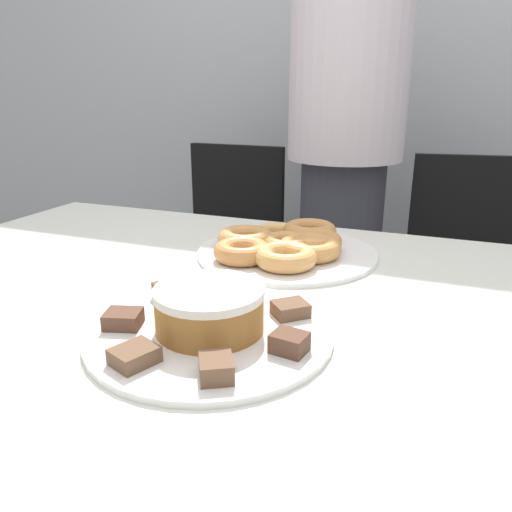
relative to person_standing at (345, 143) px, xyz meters
name	(u,v)px	position (x,y,z in m)	size (l,w,h in m)	color
wall_back	(395,34)	(0.06, 0.61, 0.40)	(8.00, 0.05, 2.60)	#B2B7BC
table	(257,342)	(0.06, -1.00, -0.24)	(1.63, 1.02, 0.74)	silver
person_standing	(345,143)	(0.00, 0.00, 0.00)	(0.39, 0.39, 1.73)	#383842
office_chair_left	(223,267)	(-0.45, -0.04, -0.50)	(0.45, 0.45, 0.87)	black
office_chair_right	(467,301)	(0.45, -0.04, -0.50)	(0.50, 0.50, 0.87)	black
plate_cake	(210,332)	(0.05, -1.14, -0.16)	(0.36, 0.36, 0.01)	white
plate_donuts	(287,253)	(0.04, -0.75, -0.16)	(0.38, 0.38, 0.01)	white
frosted_cake	(209,309)	(0.05, -1.14, -0.12)	(0.16, 0.16, 0.06)	#9E662D
lamington_0	(289,343)	(0.17, -1.16, -0.14)	(0.05, 0.05, 0.03)	brown
lamington_1	(290,309)	(0.14, -1.06, -0.14)	(0.07, 0.07, 0.02)	brown
lamington_2	(239,290)	(0.04, -1.01, -0.14)	(0.04, 0.05, 0.02)	brown
lamington_3	(172,292)	(-0.06, -1.07, -0.14)	(0.07, 0.07, 0.03)	brown
lamington_4	(123,319)	(-0.08, -1.18, -0.14)	(0.06, 0.06, 0.02)	brown
lamington_5	(134,356)	(0.00, -1.26, -0.14)	(0.06, 0.07, 0.02)	brown
lamington_6	(216,368)	(0.11, -1.25, -0.14)	(0.06, 0.06, 0.03)	brown
donut_0	(287,243)	(0.04, -0.75, -0.14)	(0.11, 0.11, 0.03)	#D18E4C
donut_1	(242,251)	(-0.03, -0.84, -0.13)	(0.12, 0.12, 0.04)	#C68447
donut_2	(287,257)	(0.07, -0.84, -0.13)	(0.12, 0.12, 0.04)	tan
donut_3	(309,248)	(0.09, -0.77, -0.13)	(0.13, 0.13, 0.04)	#D18E4C
donut_4	(317,242)	(0.09, -0.72, -0.13)	(0.11, 0.11, 0.04)	#C68447
donut_5	(310,231)	(0.06, -0.65, -0.13)	(0.12, 0.12, 0.04)	#C68447
donut_6	(277,234)	(-0.01, -0.68, -0.14)	(0.12, 0.12, 0.03)	#E5AD66
donut_7	(245,238)	(-0.06, -0.76, -0.13)	(0.12, 0.12, 0.04)	#D18E4C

